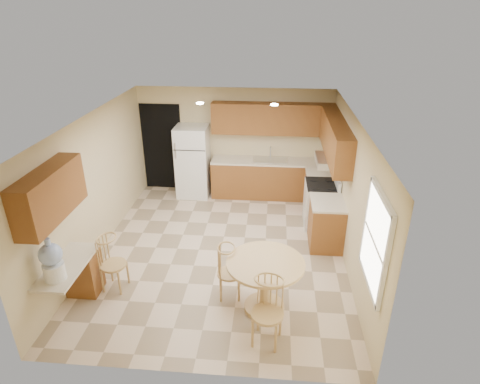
# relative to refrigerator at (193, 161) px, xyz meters

# --- Properties ---
(floor) EXTENTS (5.50, 5.50, 0.00)m
(floor) POSITION_rel_refrigerator_xyz_m (0.95, -2.40, -0.84)
(floor) COLOR beige
(floor) RESTS_ON ground
(ceiling) EXTENTS (4.50, 5.50, 0.02)m
(ceiling) POSITION_rel_refrigerator_xyz_m (0.95, -2.40, 1.66)
(ceiling) COLOR white
(ceiling) RESTS_ON wall_back
(wall_back) EXTENTS (4.50, 0.02, 2.50)m
(wall_back) POSITION_rel_refrigerator_xyz_m (0.95, 0.35, 0.41)
(wall_back) COLOR tan
(wall_back) RESTS_ON floor
(wall_front) EXTENTS (4.50, 0.02, 2.50)m
(wall_front) POSITION_rel_refrigerator_xyz_m (0.95, -5.15, 0.41)
(wall_front) COLOR tan
(wall_front) RESTS_ON floor
(wall_left) EXTENTS (0.02, 5.50, 2.50)m
(wall_left) POSITION_rel_refrigerator_xyz_m (-1.30, -2.40, 0.41)
(wall_left) COLOR tan
(wall_left) RESTS_ON floor
(wall_right) EXTENTS (0.02, 5.50, 2.50)m
(wall_right) POSITION_rel_refrigerator_xyz_m (3.20, -2.40, 0.41)
(wall_right) COLOR tan
(wall_right) RESTS_ON floor
(doorway) EXTENTS (0.90, 0.02, 2.10)m
(doorway) POSITION_rel_refrigerator_xyz_m (-0.80, 0.34, 0.21)
(doorway) COLOR black
(doorway) RESTS_ON floor
(base_cab_back) EXTENTS (2.75, 0.60, 0.87)m
(base_cab_back) POSITION_rel_refrigerator_xyz_m (1.83, 0.05, -0.40)
(base_cab_back) COLOR brown
(base_cab_back) RESTS_ON floor
(counter_back) EXTENTS (2.75, 0.63, 0.04)m
(counter_back) POSITION_rel_refrigerator_xyz_m (1.83, 0.05, 0.05)
(counter_back) COLOR beige
(counter_back) RESTS_ON base_cab_back
(base_cab_right_a) EXTENTS (0.60, 0.59, 0.87)m
(base_cab_right_a) POSITION_rel_refrigerator_xyz_m (2.90, -0.54, -0.40)
(base_cab_right_a) COLOR brown
(base_cab_right_a) RESTS_ON floor
(counter_right_a) EXTENTS (0.63, 0.59, 0.04)m
(counter_right_a) POSITION_rel_refrigerator_xyz_m (2.90, -0.54, 0.05)
(counter_right_a) COLOR beige
(counter_right_a) RESTS_ON base_cab_right_a
(base_cab_right_b) EXTENTS (0.60, 0.80, 0.87)m
(base_cab_right_b) POSITION_rel_refrigerator_xyz_m (2.90, -2.00, -0.40)
(base_cab_right_b) COLOR brown
(base_cab_right_b) RESTS_ON floor
(counter_right_b) EXTENTS (0.63, 0.80, 0.04)m
(counter_right_b) POSITION_rel_refrigerator_xyz_m (2.90, -2.00, 0.05)
(counter_right_b) COLOR beige
(counter_right_b) RESTS_ON base_cab_right_b
(upper_cab_back) EXTENTS (2.75, 0.33, 0.70)m
(upper_cab_back) POSITION_rel_refrigerator_xyz_m (1.83, 0.19, 1.01)
(upper_cab_back) COLOR brown
(upper_cab_back) RESTS_ON wall_back
(upper_cab_right) EXTENTS (0.33, 2.42, 0.70)m
(upper_cab_right) POSITION_rel_refrigerator_xyz_m (3.04, -1.19, 1.01)
(upper_cab_right) COLOR brown
(upper_cab_right) RESTS_ON wall_right
(upper_cab_left) EXTENTS (0.33, 1.40, 0.70)m
(upper_cab_left) POSITION_rel_refrigerator_xyz_m (-1.13, -4.00, 1.01)
(upper_cab_left) COLOR brown
(upper_cab_left) RESTS_ON wall_left
(sink) EXTENTS (0.78, 0.44, 0.01)m
(sink) POSITION_rel_refrigerator_xyz_m (1.80, 0.05, 0.07)
(sink) COLOR silver
(sink) RESTS_ON counter_back
(range_hood) EXTENTS (0.50, 0.76, 0.14)m
(range_hood) POSITION_rel_refrigerator_xyz_m (2.95, -1.22, 0.58)
(range_hood) COLOR silver
(range_hood) RESTS_ON upper_cab_right
(desk_pedestal) EXTENTS (0.48, 0.42, 0.72)m
(desk_pedestal) POSITION_rel_refrigerator_xyz_m (-1.05, -3.72, -0.48)
(desk_pedestal) COLOR brown
(desk_pedestal) RESTS_ON floor
(desk_top) EXTENTS (0.50, 1.20, 0.04)m
(desk_top) POSITION_rel_refrigerator_xyz_m (-1.05, -4.10, -0.09)
(desk_top) COLOR beige
(desk_top) RESTS_ON desk_pedestal
(window) EXTENTS (0.06, 1.12, 1.30)m
(window) POSITION_rel_refrigerator_xyz_m (3.18, -4.25, 0.66)
(window) COLOR white
(window) RESTS_ON wall_right
(can_light_a) EXTENTS (0.14, 0.14, 0.02)m
(can_light_a) POSITION_rel_refrigerator_xyz_m (0.45, -1.20, 1.65)
(can_light_a) COLOR white
(can_light_a) RESTS_ON ceiling
(can_light_b) EXTENTS (0.14, 0.14, 0.02)m
(can_light_b) POSITION_rel_refrigerator_xyz_m (1.85, -1.20, 1.65)
(can_light_b) COLOR white
(can_light_b) RESTS_ON ceiling
(refrigerator) EXTENTS (0.74, 0.72, 1.68)m
(refrigerator) POSITION_rel_refrigerator_xyz_m (0.00, 0.00, 0.00)
(refrigerator) COLOR white
(refrigerator) RESTS_ON floor
(stove) EXTENTS (0.65, 0.76, 1.09)m
(stove) POSITION_rel_refrigerator_xyz_m (2.88, -1.22, -0.37)
(stove) COLOR white
(stove) RESTS_ON floor
(dining_table) EXTENTS (1.13, 1.13, 0.84)m
(dining_table) POSITION_rel_refrigerator_xyz_m (1.81, -3.89, -0.29)
(dining_table) COLOR tan
(dining_table) RESTS_ON floor
(chair_table_a) EXTENTS (0.39, 0.51, 0.89)m
(chair_table_a) POSITION_rel_refrigerator_xyz_m (1.26, -3.72, -0.30)
(chair_table_a) COLOR tan
(chair_table_a) RESTS_ON floor
(chair_table_b) EXTENTS (0.44, 0.45, 0.99)m
(chair_table_b) POSITION_rel_refrigerator_xyz_m (1.86, -4.63, -0.24)
(chair_table_b) COLOR tan
(chair_table_b) RESTS_ON floor
(chair_desk) EXTENTS (0.41, 0.53, 0.93)m
(chair_desk) POSITION_rel_refrigerator_xyz_m (-0.60, -3.69, -0.27)
(chair_desk) COLOR tan
(chair_desk) RESTS_ON floor
(water_crock) EXTENTS (0.31, 0.31, 0.64)m
(water_crock) POSITION_rel_refrigerator_xyz_m (-1.05, -4.42, 0.22)
(water_crock) COLOR white
(water_crock) RESTS_ON desk_top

